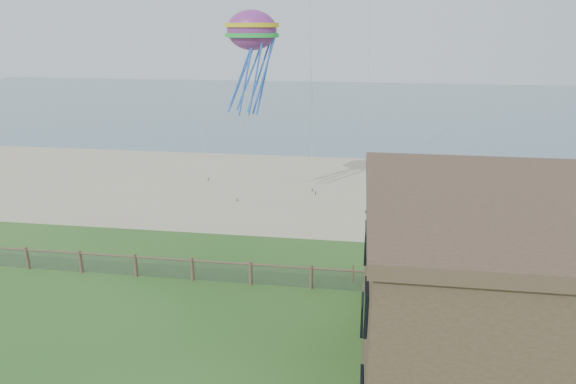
# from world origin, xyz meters

# --- Properties ---
(ground) EXTENTS (160.00, 160.00, 0.00)m
(ground) POSITION_xyz_m (0.00, 0.00, 0.00)
(ground) COLOR #27501B
(ground) RESTS_ON ground
(sand_beach) EXTENTS (72.00, 20.00, 0.02)m
(sand_beach) POSITION_xyz_m (0.00, 22.00, 0.00)
(sand_beach) COLOR tan
(sand_beach) RESTS_ON ground
(ocean) EXTENTS (160.00, 68.00, 0.02)m
(ocean) POSITION_xyz_m (0.00, 66.00, 0.00)
(ocean) COLOR slate
(ocean) RESTS_ON ground
(chainlink_fence) EXTENTS (36.20, 0.20, 1.25)m
(chainlink_fence) POSITION_xyz_m (0.00, 6.00, 0.55)
(chainlink_fence) COLOR brown
(chainlink_fence) RESTS_ON ground
(motel_deck) EXTENTS (15.00, 2.00, 0.50)m
(motel_deck) POSITION_xyz_m (13.00, 5.00, 0.25)
(motel_deck) COLOR brown
(motel_deck) RESTS_ON ground
(picnic_table) EXTENTS (1.95, 1.62, 0.72)m
(picnic_table) POSITION_xyz_m (6.45, 5.00, 0.36)
(picnic_table) COLOR brown
(picnic_table) RESTS_ON ground
(octopus_kite) EXTENTS (3.93, 3.42, 6.76)m
(octopus_kite) POSITION_xyz_m (-1.63, 15.13, 10.24)
(octopus_kite) COLOR red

